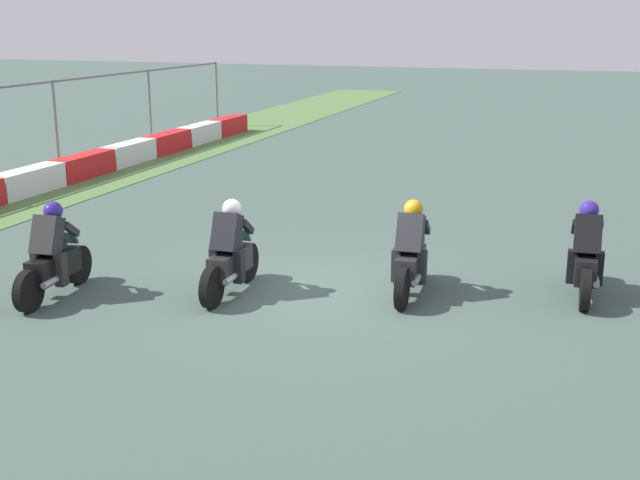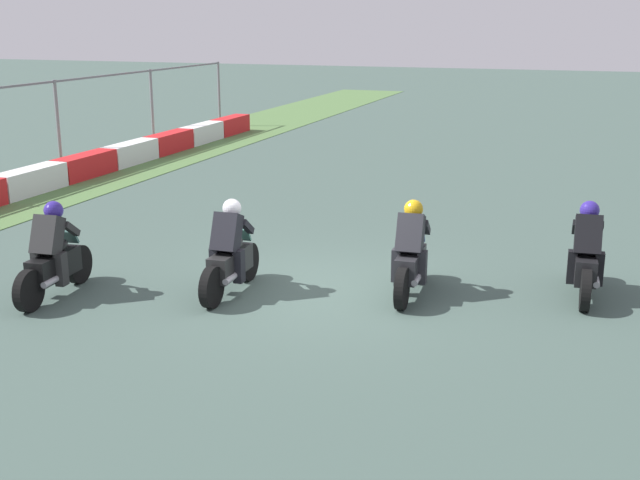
# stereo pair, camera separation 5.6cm
# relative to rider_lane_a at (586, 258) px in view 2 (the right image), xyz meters

# --- Properties ---
(ground_plane) EXTENTS (120.00, 120.00, 0.00)m
(ground_plane) POSITION_rel_rider_lane_a_xyz_m (-1.14, 3.99, -0.62)
(ground_plane) COLOR #41564E
(rider_lane_a) EXTENTS (2.04, 0.55, 1.51)m
(rider_lane_a) POSITION_rel_rider_lane_a_xyz_m (0.00, 0.00, 0.00)
(rider_lane_a) COLOR black
(rider_lane_a) RESTS_ON ground_plane
(rider_lane_b) EXTENTS (2.04, 0.55, 1.51)m
(rider_lane_b) POSITION_rel_rider_lane_a_xyz_m (-0.83, 2.59, 0.00)
(rider_lane_b) COLOR black
(rider_lane_b) RESTS_ON ground_plane
(rider_lane_c) EXTENTS (2.04, 0.54, 1.51)m
(rider_lane_c) POSITION_rel_rider_lane_a_xyz_m (-1.73, 5.29, 0.00)
(rider_lane_c) COLOR black
(rider_lane_c) RESTS_ON ground_plane
(rider_lane_d) EXTENTS (2.04, 0.56, 1.51)m
(rider_lane_d) POSITION_rel_rider_lane_a_xyz_m (-2.79, 7.82, 0.00)
(rider_lane_d) COLOR black
(rider_lane_d) RESTS_ON ground_plane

